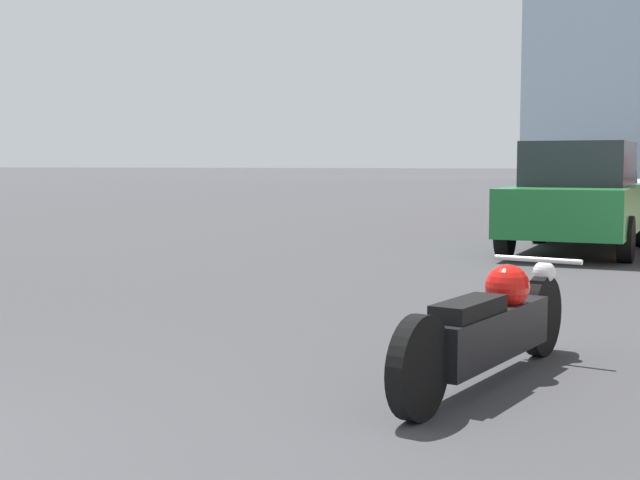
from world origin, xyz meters
TOP-DOWN VIEW (x-y plane):
  - motorcycle at (2.88, 3.17)m, footprint 0.86×2.43m
  - parked_car_green at (2.93, 11.86)m, footprint 2.15×4.37m
  - parked_car_red at (2.72, 24.42)m, footprint 1.97×4.24m
  - parked_car_black at (2.64, 34.93)m, footprint 2.00×4.50m
  - parked_car_blue at (2.97, 47.42)m, footprint 2.05×4.28m

SIDE VIEW (x-z plane):
  - motorcycle at x=2.88m, z-range -0.01..0.71m
  - parked_car_blue at x=2.97m, z-range 0.01..1.65m
  - parked_car_green at x=2.93m, z-range 0.00..1.68m
  - parked_car_red at x=2.72m, z-range 0.00..1.69m
  - parked_car_black at x=2.64m, z-range 0.01..1.75m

